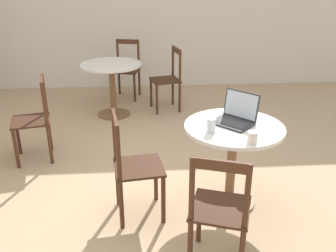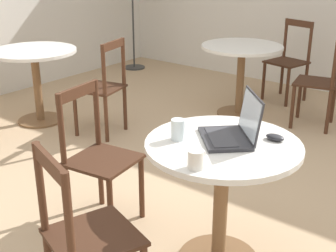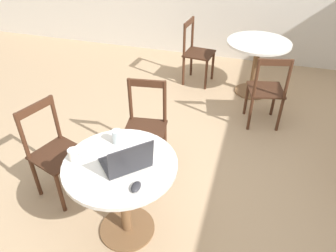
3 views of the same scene
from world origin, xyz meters
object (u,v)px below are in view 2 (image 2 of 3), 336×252
cafe_table_near (222,172)px  laptop (233,131)px  chair_mid_right (289,62)px  drinking_glass (178,130)px  mug (196,159)px  cafe_table_far (35,67)px  chair_near_left (85,240)px  chair_near_back (98,159)px  cafe_table_mid (241,62)px  mouse (275,137)px  chair_far_front (103,88)px  chair_mid_front (320,83)px

cafe_table_near → laptop: (0.06, -0.02, 0.22)m
chair_mid_right → drinking_glass: chair_mid_right is taller
laptop → mug: laptop is taller
cafe_table_far → mug: 2.92m
chair_near_left → chair_near_back: same height
chair_near_left → laptop: (0.81, -0.27, 0.34)m
cafe_table_mid → chair_near_back: size_ratio=0.92×
mouse → drinking_glass: drinking_glass is taller
cafe_table_near → chair_near_back: chair_near_back is taller
chair_far_front → laptop: laptop is taller
chair_mid_right → cafe_table_near: bearing=-162.0°
chair_near_left → chair_mid_front: size_ratio=1.00×
cafe_table_near → mouse: (0.19, -0.19, 0.19)m
chair_near_back → mug: size_ratio=7.87×
cafe_table_near → chair_near_back: (-0.12, 0.83, -0.12)m
cafe_table_mid → chair_near_left: 3.10m
chair_mid_front → chair_far_front: size_ratio=1.00×
chair_far_front → mouse: bearing=-110.4°
cafe_table_near → chair_near_back: size_ratio=0.92×
chair_near_back → chair_mid_front: bearing=-10.3°
cafe_table_far → mouse: 2.90m
chair_mid_front → chair_mid_right: size_ratio=1.00×
chair_mid_right → mouse: 3.05m
chair_far_front → mug: chair_far_front is taller
cafe_table_near → laptop: size_ratio=1.98×
cafe_table_far → chair_mid_front: bearing=-54.9°
cafe_table_near → mouse: size_ratio=8.18×
chair_far_front → chair_near_back: bearing=-135.9°
cafe_table_far → drinking_glass: size_ratio=7.34×
drinking_glass → chair_near_back: bearing=90.4°
chair_mid_right → cafe_table_mid: bearing=167.5°
cafe_table_far → chair_near_left: size_ratio=0.92×
cafe_table_far → chair_mid_right: (2.20, -1.66, -0.12)m
chair_far_front → laptop: size_ratio=2.16×
chair_far_front → laptop: 2.13m
chair_near_back → chair_mid_right: (3.11, 0.15, 0.00)m
cafe_table_near → chair_near_left: (-0.75, 0.26, -0.12)m
chair_near_left → chair_far_front: size_ratio=1.00×
drinking_glass → mouse: bearing=-53.1°
chair_near_back → mug: (-0.21, -0.88, 0.33)m
cafe_table_near → chair_far_front: size_ratio=0.92×
laptop → drinking_glass: bearing=127.4°
cafe_table_far → chair_mid_front: (1.59, -2.26, -0.12)m
cafe_table_mid → cafe_table_far: same height
cafe_table_far → drinking_glass: (-0.91, -2.42, 0.23)m
cafe_table_mid → chair_near_back: chair_near_back is taller
mug → cafe_table_near: bearing=9.4°
mug → laptop: bearing=5.5°
chair_mid_front → chair_mid_right: 0.86m
chair_mid_right → drinking_glass: 3.22m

